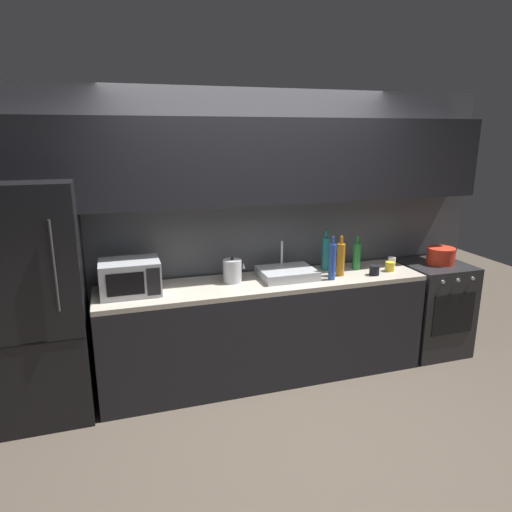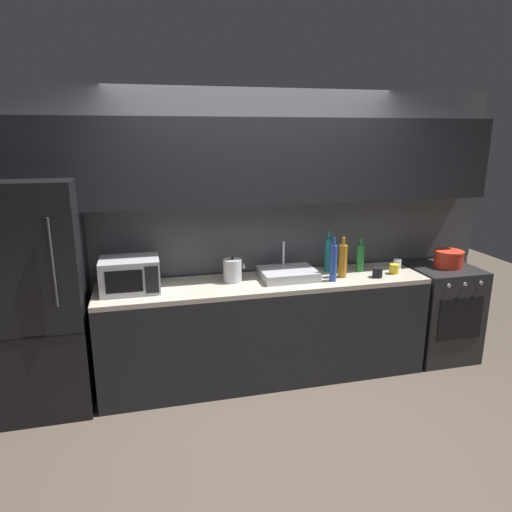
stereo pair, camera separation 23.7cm
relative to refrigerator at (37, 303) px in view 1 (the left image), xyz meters
name	(u,v)px [view 1 (the left image)]	position (x,y,z in m)	size (l,w,h in m)	color
ground_plane	(304,435)	(1.79, -0.90, -0.91)	(10.00, 10.00, 0.00)	#4C4238
back_wall	(255,201)	(1.79, 0.30, 0.64)	(4.57, 0.44, 2.50)	slate
counter_run	(265,329)	(1.79, 0.00, -0.46)	(2.83, 0.60, 0.90)	black
refrigerator	(37,303)	(0.00, 0.00, 0.00)	(0.68, 0.69, 1.81)	black
oven_range	(432,307)	(3.55, 0.00, -0.46)	(0.60, 0.62, 0.90)	#232326
microwave	(130,277)	(0.68, 0.02, 0.13)	(0.46, 0.35, 0.27)	#A8AAAF
sink_basin	(287,273)	(2.01, 0.03, 0.04)	(0.48, 0.38, 0.30)	#ADAFB5
kettle	(232,271)	(1.52, 0.06, 0.09)	(0.19, 0.16, 0.22)	#B7BABF
wine_bottle_green	(357,256)	(2.71, 0.08, 0.12)	(0.07, 0.07, 0.32)	#1E6B2D
wine_bottle_amber	(341,259)	(2.48, -0.05, 0.14)	(0.07, 0.07, 0.36)	#B27019
wine_bottle_blue	(332,261)	(2.36, -0.13, 0.16)	(0.06, 0.06, 0.38)	#234299
wine_bottle_teal	(325,253)	(2.43, 0.15, 0.15)	(0.07, 0.07, 0.37)	#19666B
mug_yellow	(390,266)	(2.98, -0.07, 0.04)	(0.08, 0.08, 0.09)	gold
mug_white	(392,262)	(3.08, 0.06, 0.04)	(0.07, 0.07, 0.09)	silver
mug_dark	(374,270)	(2.78, -0.13, 0.04)	(0.09, 0.09, 0.09)	black
cooking_pot	(441,256)	(3.59, 0.00, 0.07)	(0.27, 0.27, 0.16)	red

